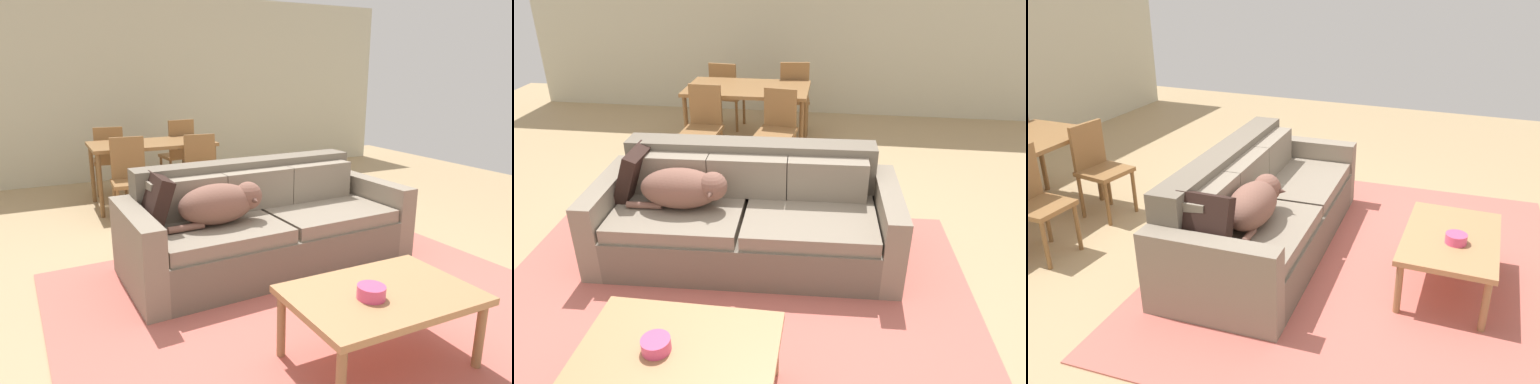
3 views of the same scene
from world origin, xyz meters
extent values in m
plane|color=tan|center=(0.00, 0.00, 0.00)|extent=(10.00, 10.00, 0.00)
cube|color=beige|center=(0.00, 4.00, 1.35)|extent=(8.00, 0.12, 2.70)
cube|color=#C26358|center=(-0.09, -0.69, 0.01)|extent=(3.57, 3.11, 0.01)
cube|color=#6E6254|center=(-0.09, 0.10, 0.18)|extent=(2.06, 1.07, 0.35)
cube|color=gray|center=(-0.59, 0.07, 0.40)|extent=(1.02, 0.98, 0.11)
cube|color=gray|center=(0.41, 0.12, 0.40)|extent=(1.02, 0.98, 0.11)
cube|color=#6E6254|center=(-0.11, 0.47, 0.65)|extent=(2.02, 0.33, 0.38)
cube|color=gray|center=(-0.72, 0.25, 0.62)|extent=(0.62, 0.19, 0.32)
cube|color=gray|center=(-0.10, 0.28, 0.62)|extent=(0.62, 0.19, 0.32)
cube|color=gray|center=(0.53, 0.30, 0.62)|extent=(0.62, 0.19, 0.32)
cube|color=gray|center=(-1.18, 0.05, 0.31)|extent=(0.21, 0.99, 0.63)
cube|color=gray|center=(1.00, 0.14, 0.31)|extent=(0.21, 0.99, 0.63)
ellipsoid|color=brown|center=(-0.57, 0.01, 0.61)|extent=(0.62, 0.35, 0.31)
sphere|color=brown|center=(-0.31, 0.01, 0.65)|extent=(0.22, 0.22, 0.22)
cone|color=brown|center=(-0.31, -0.09, 0.64)|extent=(0.10, 0.12, 0.10)
cylinder|color=brown|center=(-0.84, -0.06, 0.49)|extent=(0.27, 0.06, 0.05)
cube|color=black|center=(-1.00, 0.18, 0.64)|extent=(0.24, 0.40, 0.41)
cube|color=tan|center=(-0.17, -1.37, 0.41)|extent=(1.01, 0.66, 0.04)
cylinder|color=#996E47|center=(-0.62, -1.09, 0.20)|extent=(0.05, 0.05, 0.39)
cylinder|color=#996E47|center=(0.29, -1.09, 0.20)|extent=(0.05, 0.05, 0.39)
cylinder|color=#EA4C7F|center=(-0.27, -1.41, 0.47)|extent=(0.15, 0.15, 0.07)
cube|color=olive|center=(-0.48, 2.43, 0.74)|extent=(1.44, 0.82, 0.04)
cylinder|color=brown|center=(-1.15, 2.07, 0.36)|extent=(0.05, 0.05, 0.72)
cylinder|color=brown|center=(0.19, 2.07, 0.36)|extent=(0.05, 0.05, 0.72)
cylinder|color=brown|center=(-1.15, 2.79, 0.36)|extent=(0.05, 0.05, 0.72)
cylinder|color=brown|center=(0.19, 2.79, 0.36)|extent=(0.05, 0.05, 0.72)
cube|color=olive|center=(-0.87, 1.73, 0.44)|extent=(0.42, 0.42, 0.04)
cube|color=olive|center=(-0.86, 1.91, 0.68)|extent=(0.36, 0.05, 0.45)
cylinder|color=brown|center=(-1.05, 1.57, 0.21)|extent=(0.04, 0.04, 0.42)
cylinder|color=brown|center=(-0.71, 1.56, 0.21)|extent=(0.04, 0.04, 0.42)
cylinder|color=brown|center=(-1.04, 1.91, 0.21)|extent=(0.04, 0.04, 0.42)
cylinder|color=brown|center=(-0.70, 1.90, 0.21)|extent=(0.04, 0.04, 0.42)
cube|color=olive|center=(-0.06, 1.76, 0.44)|extent=(0.45, 0.45, 0.04)
cube|color=olive|center=(-0.03, 1.94, 0.67)|extent=(0.36, 0.08, 0.42)
cylinder|color=brown|center=(-0.25, 1.62, 0.21)|extent=(0.04, 0.04, 0.42)
cylinder|color=brown|center=(0.09, 1.57, 0.21)|extent=(0.04, 0.04, 0.42)
cylinder|color=brown|center=(-0.20, 1.95, 0.21)|extent=(0.04, 0.04, 0.42)
cylinder|color=brown|center=(0.13, 1.91, 0.21)|extent=(0.04, 0.04, 0.42)
cube|color=olive|center=(-0.88, 3.13, 0.44)|extent=(0.44, 0.44, 0.04)
cube|color=olive|center=(-0.90, 2.96, 0.68)|extent=(0.36, 0.07, 0.44)
cylinder|color=brown|center=(-0.70, 3.29, 0.21)|extent=(0.04, 0.04, 0.42)
cylinder|color=brown|center=(-1.04, 3.32, 0.21)|extent=(0.04, 0.04, 0.42)
cylinder|color=brown|center=(-0.73, 2.95, 0.21)|extent=(0.04, 0.04, 0.42)
cylinder|color=brown|center=(-1.07, 2.98, 0.21)|extent=(0.04, 0.04, 0.42)
cube|color=olive|center=(0.01, 3.06, 0.45)|extent=(0.45, 0.45, 0.04)
cube|color=olive|center=(0.04, 2.88, 0.72)|extent=(0.36, 0.08, 0.49)
cylinder|color=brown|center=(0.16, 3.25, 0.21)|extent=(0.04, 0.04, 0.43)
cylinder|color=brown|center=(-0.18, 3.20, 0.21)|extent=(0.04, 0.04, 0.43)
cylinder|color=brown|center=(0.20, 2.91, 0.21)|extent=(0.04, 0.04, 0.43)
cylinder|color=brown|center=(-0.13, 2.87, 0.21)|extent=(0.04, 0.04, 0.43)
camera|label=1|loc=(-1.75, -3.10, 1.57)|focal=32.20mm
camera|label=2|loc=(0.54, -3.10, 2.24)|focal=33.75mm
camera|label=3|loc=(-3.74, -1.48, 2.24)|focal=37.22mm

